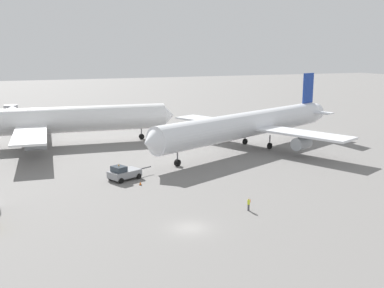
# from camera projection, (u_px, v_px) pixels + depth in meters

# --- Properties ---
(ground_plane) EXTENTS (600.00, 600.00, 0.00)m
(ground_plane) POSITION_uv_depth(u_px,v_px,m) (190.00, 228.00, 54.66)
(ground_plane) COLOR slate
(airliner_at_gate_left) EXTENTS (61.00, 47.04, 17.09)m
(airliner_at_gate_left) POSITION_uv_depth(u_px,v_px,m) (42.00, 121.00, 101.64)
(airliner_at_gate_left) COLOR white
(airliner_at_gate_left) RESTS_ON ground
(airliner_being_pushed) EXTENTS (55.06, 43.30, 15.59)m
(airliner_being_pushed) POSITION_uv_depth(u_px,v_px,m) (249.00, 125.00, 97.80)
(airliner_being_pushed) COLOR white
(airliner_being_pushed) RESTS_ON ground
(pushback_tug) EXTENTS (8.28, 4.86, 2.77)m
(pushback_tug) POSITION_uv_depth(u_px,v_px,m) (124.00, 173.00, 74.93)
(pushback_tug) COLOR gray
(pushback_tug) RESTS_ON ground
(ground_crew_wing_walker_right) EXTENTS (0.50, 0.36, 1.73)m
(ground_crew_wing_walker_right) POSITION_uv_depth(u_px,v_px,m) (249.00, 204.00, 60.41)
(ground_crew_wing_walker_right) COLOR #4C4C51
(ground_crew_wing_walker_right) RESTS_ON ground
(traffic_cone_wingtip_port) EXTENTS (0.44, 0.44, 0.60)m
(traffic_cone_wingtip_port) POSITION_uv_depth(u_px,v_px,m) (140.00, 183.00, 72.05)
(traffic_cone_wingtip_port) COLOR orange
(traffic_cone_wingtip_port) RESTS_ON ground
(jet_bridge) EXTENTS (5.62, 16.55, 6.01)m
(jet_bridge) POSITION_uv_depth(u_px,v_px,m) (14.00, 113.00, 123.29)
(jet_bridge) COLOR #B7B7BC
(jet_bridge) RESTS_ON ground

